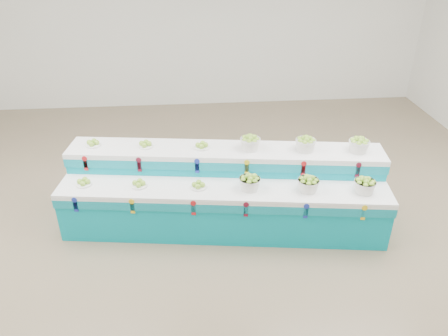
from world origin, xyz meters
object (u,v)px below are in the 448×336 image
at_px(basket_lower_left, 250,182).
at_px(display_stand, 224,191).
at_px(basket_upper_right, 359,145).
at_px(plate_upper_mid, 145,144).

bearing_deg(basket_lower_left, display_stand, 134.01).
bearing_deg(display_stand, basket_upper_right, 8.51).
height_order(plate_upper_mid, basket_upper_right, basket_upper_right).
distance_m(basket_lower_left, basket_upper_right, 1.56).
relative_size(display_stand, basket_lower_left, 15.87).
bearing_deg(basket_lower_left, plate_upper_mid, 151.66).
bearing_deg(basket_lower_left, basket_upper_right, 12.47).
distance_m(basket_lower_left, plate_upper_mid, 1.54).
xyz_separation_m(basket_lower_left, basket_upper_right, (1.50, 0.33, 0.30)).
relative_size(display_stand, plate_upper_mid, 20.48).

